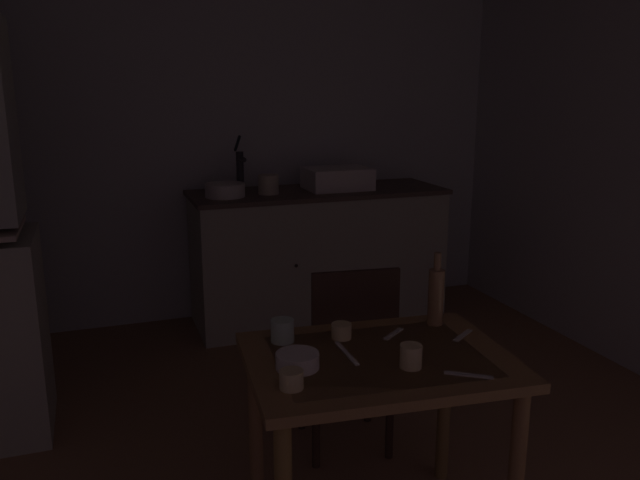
{
  "coord_description": "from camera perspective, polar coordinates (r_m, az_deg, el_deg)",
  "views": [
    {
      "loc": [
        -0.8,
        -2.67,
        1.67
      ],
      "look_at": [
        0.18,
        0.08,
        0.96
      ],
      "focal_mm": 36.3,
      "sensor_mm": 36.0,
      "label": 1
    }
  ],
  "objects": [
    {
      "name": "ground_plane",
      "position": [
        3.25,
        -2.63,
        -17.17
      ],
      "size": [
        5.27,
        5.27,
        0.0
      ],
      "primitive_type": "plane",
      "color": "#896549"
    },
    {
      "name": "wall_back",
      "position": [
        4.66,
        -9.71,
        8.12
      ],
      "size": [
        4.37,
        0.1,
        2.46
      ],
      "primitive_type": "cube",
      "color": "silver",
      "rests_on": "ground"
    },
    {
      "name": "counter_cabinet",
      "position": [
        4.61,
        -0.17,
        -1.33
      ],
      "size": [
        1.77,
        0.64,
        0.94
      ],
      "color": "#AFB4A3",
      "rests_on": "ground"
    },
    {
      "name": "sink_basin",
      "position": [
        4.55,
        1.53,
        5.48
      ],
      "size": [
        0.44,
        0.34,
        0.15
      ],
      "color": "white",
      "rests_on": "counter_cabinet"
    },
    {
      "name": "hand_pump",
      "position": [
        4.39,
        -7.05,
        6.28
      ],
      "size": [
        0.05,
        0.27,
        0.39
      ],
      "color": "#232328",
      "rests_on": "counter_cabinet"
    },
    {
      "name": "mixing_bowl_counter",
      "position": [
        4.29,
        -8.37,
        4.38
      ],
      "size": [
        0.26,
        0.26,
        0.09
      ],
      "primitive_type": "cylinder",
      "color": "white",
      "rests_on": "counter_cabinet"
    },
    {
      "name": "stoneware_crock",
      "position": [
        4.36,
        -4.57,
        4.9
      ],
      "size": [
        0.14,
        0.14,
        0.13
      ],
      "primitive_type": "cylinder",
      "color": "beige",
      "rests_on": "counter_cabinet"
    },
    {
      "name": "dining_table",
      "position": [
        2.38,
        5.13,
        -12.69
      ],
      "size": [
        0.98,
        0.77,
        0.73
      ],
      "color": "olive",
      "rests_on": "ground"
    },
    {
      "name": "chair_far_side",
      "position": [
        2.95,
        2.5,
        -10.06
      ],
      "size": [
        0.45,
        0.45,
        0.9
      ],
      "color": "#342319",
      "rests_on": "ground"
    },
    {
      "name": "serving_bowl_wide",
      "position": [
        2.22,
        -2.0,
        -10.57
      ],
      "size": [
        0.15,
        0.15,
        0.05
      ],
      "primitive_type": "cylinder",
      "color": "white",
      "rests_on": "dining_table"
    },
    {
      "name": "teacup_mint",
      "position": [
        2.43,
        -3.33,
        -7.98
      ],
      "size": [
        0.09,
        0.09,
        0.09
      ],
      "primitive_type": "cylinder",
      "color": "#ADD1C1",
      "rests_on": "dining_table"
    },
    {
      "name": "mug_dark",
      "position": [
        2.24,
        8.02,
        -10.1
      ],
      "size": [
        0.08,
        0.08,
        0.08
      ],
      "primitive_type": "cylinder",
      "color": "beige",
      "rests_on": "dining_table"
    },
    {
      "name": "mug_tall",
      "position": [
        2.08,
        -2.53,
        -12.18
      ],
      "size": [
        0.08,
        0.08,
        0.06
      ],
      "primitive_type": "cylinder",
      "color": "beige",
      "rests_on": "dining_table"
    },
    {
      "name": "teacup_cream",
      "position": [
        2.46,
        1.9,
        -8.02
      ],
      "size": [
        0.08,
        0.08,
        0.06
      ],
      "primitive_type": "cylinder",
      "color": "beige",
      "rests_on": "dining_table"
    },
    {
      "name": "glass_bottle",
      "position": [
        2.61,
        10.19,
        -4.79
      ],
      "size": [
        0.06,
        0.06,
        0.29
      ],
      "color": "olive",
      "rests_on": "dining_table"
    },
    {
      "name": "table_knife",
      "position": [
        2.34,
        2.35,
        -9.93
      ],
      "size": [
        0.02,
        0.21,
        0.0
      ],
      "primitive_type": "cube",
      "rotation": [
        0.0,
        0.0,
        1.55
      ],
      "color": "silver",
      "rests_on": "dining_table"
    },
    {
      "name": "teaspoon_near_bowl",
      "position": [
        2.55,
        12.48,
        -8.21
      ],
      "size": [
        0.12,
        0.09,
        0.0
      ],
      "primitive_type": "cube",
      "rotation": [
        0.0,
        0.0,
        0.6
      ],
      "color": "beige",
      "rests_on": "dining_table"
    },
    {
      "name": "teaspoon_by_cup",
      "position": [
        2.52,
        6.5,
        -8.21
      ],
      "size": [
        0.12,
        0.09,
        0.0
      ],
      "primitive_type": "cube",
      "rotation": [
        0.0,
        0.0,
        3.78
      ],
      "color": "beige",
      "rests_on": "dining_table"
    },
    {
      "name": "serving_spoon",
      "position": [
        2.23,
        12.97,
        -11.52
      ],
      "size": [
        0.14,
        0.11,
        0.0
      ],
      "primitive_type": "cube",
      "rotation": [
        0.0,
        0.0,
        2.53
      ],
      "color": "beige",
      "rests_on": "dining_table"
    }
  ]
}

